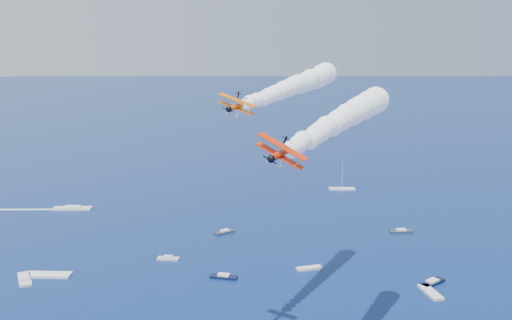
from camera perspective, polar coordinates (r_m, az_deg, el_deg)
biplane_lead at (r=119.18m, az=-1.81°, el=5.18°), size 10.88×11.93×7.62m
biplane_trail at (r=89.36m, az=2.41°, el=0.63°), size 11.07×12.08×8.49m
smoke_trail_lead at (r=141.12m, az=3.36°, el=7.00°), size 52.14×44.91×9.60m
smoke_trail_trail at (r=111.86m, az=8.05°, el=3.80°), size 52.14×45.09×9.60m
spectator_boats at (r=193.66m, az=-17.61°, el=-9.60°), size 244.78×165.72×0.70m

